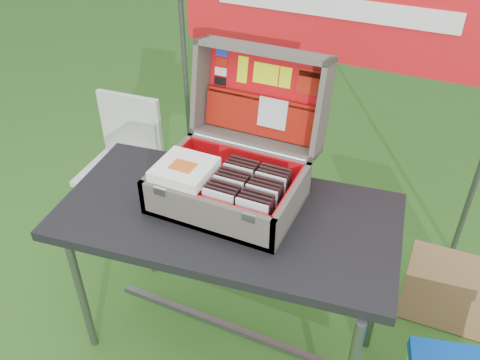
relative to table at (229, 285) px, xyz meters
The scene contains 85 objects.
ground 0.41m from the table, 13.47° to the right, with size 80.00×80.00×0.00m, color #2D621F.
table is the anchor object (origin of this frame).
table_top 0.39m from the table, ahead, with size 1.30×0.65×0.04m, color black.
table_leg_fl 0.65m from the table, 155.81° to the right, with size 0.04×0.04×0.77m, color #59595B.
table_leg_bl 0.65m from the table, 155.81° to the left, with size 0.04×0.04×0.77m, color #59595B.
table_leg_br 0.65m from the table, 24.19° to the left, with size 0.04×0.04×0.77m, color #59595B.
table_brace 0.29m from the table, 90.00° to the left, with size 1.15×0.03×0.03m, color #59595B.
suitcase 0.67m from the table, 101.97° to the left, with size 0.55×0.55×0.51m, color #61574C, non-canonical shape.
suitcase_base_bottom 0.42m from the table, 114.14° to the left, with size 0.55×0.39×0.02m, color #61574C.
suitcase_base_wall_front 0.50m from the table, 100.50° to the right, with size 0.55×0.02×0.15m, color #61574C.
suitcase_base_wall_back 0.54m from the table, 95.79° to the left, with size 0.55×0.02×0.15m, color #61574C.
suitcase_base_wall_left 0.56m from the table, 169.35° to the left, with size 0.02×0.39×0.15m, color #61574C.
suitcase_base_wall_right 0.54m from the table, 12.75° to the left, with size 0.02×0.39×0.15m, color #61574C.
suitcase_liner_floor 0.44m from the table, 114.14° to the left, with size 0.50×0.35×0.01m, color red.
suitcase_latch_left 0.60m from the table, 144.75° to the right, with size 0.05×0.01×0.03m, color silver.
suitcase_latch_right 0.58m from the table, 43.00° to the right, with size 0.05×0.01×0.03m, color silver.
suitcase_hinge 0.61m from the table, 95.54° to the left, with size 0.02×0.02×0.49m, color silver.
suitcase_lid_back 0.83m from the table, 93.28° to the left, with size 0.55×0.39×0.02m, color #61574C.
suitcase_lid_rim_far 0.99m from the table, 93.47° to the left, with size 0.55×0.02×0.15m, color #61574C.
suitcase_lid_rim_near 0.64m from the table, 94.28° to the left, with size 0.55×0.02×0.15m, color #61574C.
suitcase_lid_rim_left 0.86m from the table, 128.46° to the left, with size 0.02×0.39×0.15m, color #61574C.
suitcase_lid_rim_right 0.85m from the table, 56.56° to the left, with size 0.02×0.39×0.15m, color #61574C.
suitcase_lid_liner 0.83m from the table, 93.39° to the left, with size 0.50×0.34×0.01m, color red.
suitcase_liner_wall_front 0.50m from the table, 101.70° to the right, with size 0.50×0.01×0.12m, color red.
suitcase_liner_wall_back 0.54m from the table, 96.14° to the left, with size 0.50×0.01×0.12m, color red.
suitcase_liner_wall_left 0.56m from the table, 168.82° to the left, with size 0.01×0.35×0.12m, color red.
suitcase_liner_wall_right 0.54m from the table, 13.50° to the left, with size 0.01×0.35×0.12m, color red.
suitcase_lid_pocket 0.73m from the table, 93.73° to the left, with size 0.48×0.16×0.03m, color maroon.
suitcase_pocket_edge 0.81m from the table, 93.63° to the left, with size 0.47×0.02×0.02m, color maroon.
suitcase_pocket_cd 0.76m from the table, 84.54° to the left, with size 0.12×0.12×0.01m, color silver.
lid_sticker_cc_a 0.98m from the table, 117.47° to the left, with size 0.05×0.03×0.00m, color #1933B2.
lid_sticker_cc_b 0.95m from the table, 117.93° to the left, with size 0.05×0.03×0.00m, color #A91B0D.
lid_sticker_cc_c 0.91m from the table, 118.40° to the left, with size 0.05×0.03×0.00m, color white.
lid_sticker_cc_d 0.87m from the table, 118.88° to the left, with size 0.05×0.03×0.00m, color black.
lid_card_neon_tall 0.91m from the table, 106.78° to the left, with size 0.04×0.11×0.00m, color #DDF814.
lid_card_neon_main 0.90m from the table, 93.30° to the left, with size 0.11×0.08×0.00m, color #DDF814.
lid_card_neon_small 0.91m from the table, 82.03° to the left, with size 0.05×0.08×0.00m, color #DDF814.
lid_sticker_band 0.92m from the table, 69.58° to the left, with size 0.10×0.10×0.00m, color #A91B0D.
lid_sticker_band_bar 0.95m from the table, 69.85° to the left, with size 0.09×0.02×0.00m, color black.
cd_left_0 0.51m from the table, 83.99° to the right, with size 0.12×0.01×0.14m, color silver.
cd_left_1 0.51m from the table, 82.24° to the right, with size 0.12×0.01×0.14m, color black.
cd_left_2 0.51m from the table, 79.09° to the right, with size 0.12×0.01×0.14m, color black.
cd_left_3 0.50m from the table, 71.78° to the right, with size 0.12×0.01×0.14m, color black.
cd_left_4 0.50m from the table, 41.55° to the right, with size 0.12×0.01×0.14m, color silver.
cd_left_5 0.50m from the table, 51.67° to the left, with size 0.12×0.01×0.14m, color black.
cd_left_6 0.50m from the table, 73.68° to the left, with size 0.12×0.01×0.14m, color black.
cd_left_7 0.51m from the table, 79.82° to the left, with size 0.12×0.01×0.14m, color black.
cd_left_8 0.51m from the table, 82.62° to the left, with size 0.12×0.01×0.14m, color silver.
cd_left_9 0.51m from the table, 84.21° to the left, with size 0.12×0.01×0.14m, color black.
cd_left_10 0.52m from the table, 85.24° to the left, with size 0.12×0.01×0.14m, color black.
cd_left_11 0.52m from the table, 85.96° to the left, with size 0.12×0.01×0.14m, color black.
cd_right_0 0.53m from the table, 33.76° to the right, with size 0.12×0.01×0.14m, color silver.
cd_right_1 0.53m from the table, 27.33° to the right, with size 0.12×0.01×0.14m, color black.
cd_right_2 0.53m from the table, 20.07° to the right, with size 0.12×0.01×0.14m, color black.
cd_right_3 0.52m from the table, 12.07° to the right, with size 0.12×0.01×0.14m, color black.
cd_right_4 0.52m from the table, ahead, with size 0.12×0.01×0.14m, color silver.
cd_right_5 0.52m from the table, ahead, with size 0.12×0.01×0.14m, color black.
cd_right_6 0.52m from the table, 13.53° to the left, with size 0.12×0.01×0.14m, color black.
cd_right_7 0.53m from the table, 21.41° to the left, with size 0.12×0.01×0.14m, color black.
cd_right_8 0.53m from the table, 28.53° to the left, with size 0.12×0.01×0.14m, color silver.
cd_right_9 0.53m from the table, 34.80° to the left, with size 0.12×0.01×0.14m, color black.
cd_right_10 0.54m from the table, 40.25° to the left, with size 0.12×0.01×0.14m, color black.
cd_right_11 0.54m from the table, 44.94° to the left, with size 0.12×0.01×0.14m, color black.
songbook_0 0.58m from the table, behind, with size 0.20×0.20×0.01m, color white.
songbook_1 0.58m from the table, behind, with size 0.20×0.20×0.01m, color white.
songbook_2 0.59m from the table, behind, with size 0.20×0.20×0.01m, color white.
songbook_3 0.59m from the table, behind, with size 0.20×0.20×0.01m, color white.
songbook_4 0.60m from the table, behind, with size 0.20×0.20×0.01m, color white.
songbook_5 0.60m from the table, behind, with size 0.20×0.20×0.01m, color white.
songbook_6 0.61m from the table, behind, with size 0.20×0.20×0.01m, color white.
songbook_7 0.61m from the table, behind, with size 0.20×0.20×0.01m, color white.
songbook_graphic 0.62m from the table, 169.98° to the right, with size 0.09×0.07×0.00m, color #D85919.
chair 1.04m from the table, 152.37° to the left, with size 0.37×0.41×0.82m, color silver, non-canonical shape.
chair_seat 1.04m from the table, 152.37° to the left, with size 0.37×0.37×0.03m, color silver.
chair_backrest 1.15m from the table, 144.42° to the left, with size 0.37×0.03×0.39m, color silver.
chair_leg_fl 1.15m from the table, 163.29° to the left, with size 0.02×0.02×0.42m, color silver.
chair_leg_fr 0.85m from the table, 156.99° to the left, with size 0.02×0.02×0.42m, color silver.
chair_leg_bl 1.27m from the table, 149.32° to the left, with size 0.02×0.02×0.42m, color silver.
chair_leg_br 1.02m from the table, 139.99° to the left, with size 0.02×0.02×0.42m, color silver.
chair_upright_left 1.28m from the table, 148.59° to the left, with size 0.02×0.02×0.39m, color silver.
chair_upright_right 1.03m from the table, 139.17° to the left, with size 0.02×0.02×0.39m, color silver.
cardboard_box 1.07m from the table, 31.95° to the left, with size 0.41×0.06×0.43m, color brown.
banner_post_left 1.42m from the table, 126.40° to the left, with size 0.03×0.03×1.70m, color #59595B.
banner 1.40m from the table, 87.49° to the left, with size 1.60×0.01×0.55m, color red.
banner_text 1.39m from the table, 87.46° to the left, with size 1.20×0.00×0.10m, color white.
Camera 1 is at (0.62, -1.33, 2.06)m, focal length 38.00 mm.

